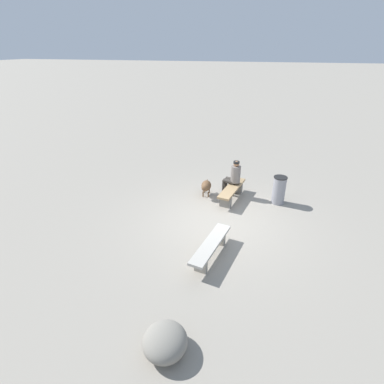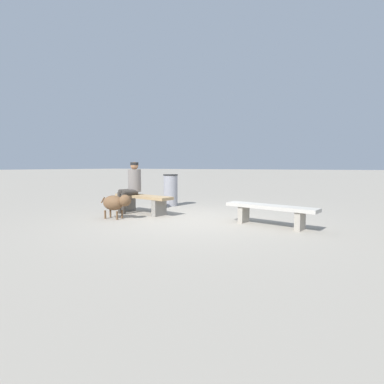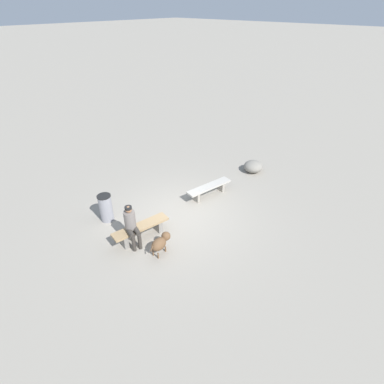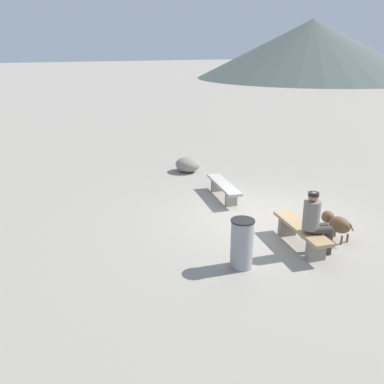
{
  "view_description": "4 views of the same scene",
  "coord_description": "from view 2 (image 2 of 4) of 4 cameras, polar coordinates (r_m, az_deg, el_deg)",
  "views": [
    {
      "loc": [
        -7.64,
        -1.35,
        4.82
      ],
      "look_at": [
        0.18,
        0.88,
        0.79
      ],
      "focal_mm": 27.5,
      "sensor_mm": 36.0,
      "label": 1
    },
    {
      "loc": [
        -3.27,
        5.74,
        1.21
      ],
      "look_at": [
        0.7,
        -1.25,
        0.5
      ],
      "focal_mm": 27.55,
      "sensor_mm": 36.0,
      "label": 2
    },
    {
      "loc": [
        5.77,
        5.8,
        6.25
      ],
      "look_at": [
        -0.64,
        -0.03,
        0.73
      ],
      "focal_mm": 28.07,
      "sensor_mm": 36.0,
      "label": 3
    },
    {
      "loc": [
        7.72,
        -5.62,
        3.99
      ],
      "look_at": [
        -1.37,
        -1.3,
        0.46
      ],
      "focal_mm": 39.36,
      "sensor_mm": 36.0,
      "label": 4
    }
  ],
  "objects": [
    {
      "name": "ground",
      "position": [
        6.72,
        -0.11,
        -5.61
      ],
      "size": [
        210.0,
        210.0,
        0.06
      ],
      "primitive_type": "cube",
      "color": "gray"
    },
    {
      "name": "bench_left",
      "position": [
        6.16,
        14.89,
        -3.46
      ],
      "size": [
        1.92,
        0.7,
        0.43
      ],
      "rotation": [
        0.0,
        0.0,
        -0.18
      ],
      "color": "gray",
      "rests_on": "ground"
    },
    {
      "name": "bench_right",
      "position": [
        7.67,
        -9.48,
        -1.67
      ],
      "size": [
        1.85,
        0.72,
        0.47
      ],
      "rotation": [
        0.0,
        0.0,
        -0.18
      ],
      "color": "gray",
      "rests_on": "ground"
    },
    {
      "name": "trash_bin",
      "position": [
        9.01,
        -4.16,
        0.38
      ],
      "size": [
        0.45,
        0.45,
        0.96
      ],
      "color": "gray",
      "rests_on": "ground"
    },
    {
      "name": "dog",
      "position": [
        6.99,
        -14.47,
        -1.98
      ],
      "size": [
        0.82,
        0.41,
        0.57
      ],
      "rotation": [
        0.0,
        0.0,
        3.27
      ],
      "color": "brown",
      "rests_on": "ground"
    },
    {
      "name": "seated_person",
      "position": [
        7.83,
        -11.54,
        1.62
      ],
      "size": [
        0.45,
        0.63,
        1.32
      ],
      "rotation": [
        0.0,
        0.0,
        -0.3
      ],
      "color": "slate",
      "rests_on": "ground"
    }
  ]
}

